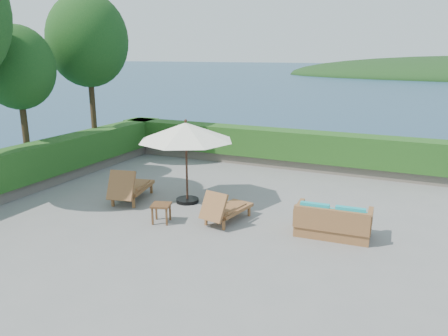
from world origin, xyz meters
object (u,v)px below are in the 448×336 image
at_px(lounge_left, 130,187).
at_px(side_table, 161,207).
at_px(lounge_right, 225,208).
at_px(patio_umbrella, 186,132).
at_px(wicker_loveseat, 333,223).

xyz_separation_m(lounge_left, side_table, (1.63, -0.98, -0.03)).
bearing_deg(lounge_left, lounge_right, -18.57).
xyz_separation_m(lounge_left, lounge_right, (3.03, -0.32, -0.06)).
bearing_deg(patio_umbrella, side_table, -84.26).
height_order(patio_umbrella, lounge_left, patio_umbrella).
bearing_deg(patio_umbrella, lounge_right, -30.52).
distance_m(lounge_right, wicker_loveseat, 2.55).
bearing_deg(side_table, wicker_loveseat, 12.85).
height_order(side_table, wicker_loveseat, wicker_loveseat).
height_order(lounge_left, side_table, lounge_left).
xyz_separation_m(side_table, wicker_loveseat, (3.94, 0.90, -0.07)).
distance_m(patio_umbrella, lounge_left, 2.21).
distance_m(lounge_left, wicker_loveseat, 5.57).
distance_m(patio_umbrella, side_table, 2.22).
relative_size(side_table, wicker_loveseat, 0.33).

